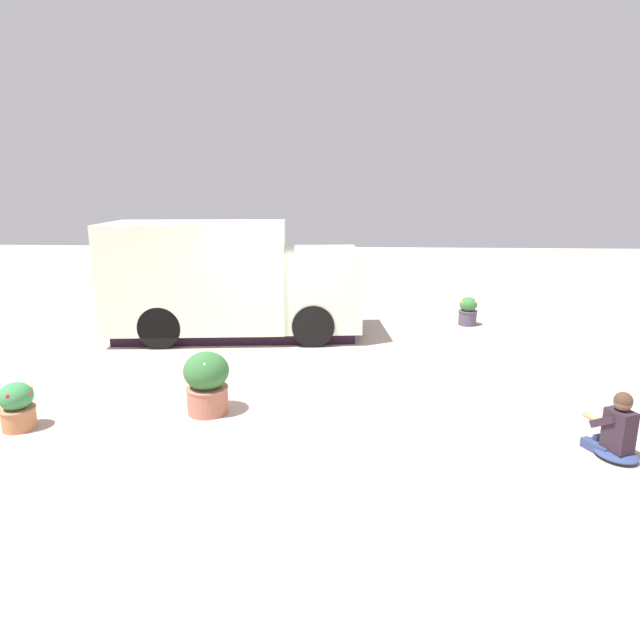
{
  "coord_description": "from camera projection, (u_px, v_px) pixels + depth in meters",
  "views": [
    {
      "loc": [
        1.37,
        -9.52,
        3.07
      ],
      "look_at": [
        0.86,
        -1.21,
        1.03
      ],
      "focal_mm": 29.98,
      "sensor_mm": 36.0,
      "label": 1
    }
  ],
  "objects": [
    {
      "name": "ground_plane",
      "position": [
        278.0,
        357.0,
        10.04
      ],
      "size": [
        40.0,
        40.0,
        0.0
      ],
      "primitive_type": "plane",
      "color": "#BEA999"
    },
    {
      "name": "person_customer",
      "position": [
        616.0,
        432.0,
        6.24
      ],
      "size": [
        0.61,
        0.81,
        0.82
      ],
      "color": "navy",
      "rests_on": "ground_plane"
    },
    {
      "name": "planter_flowering_near",
      "position": [
        207.0,
        382.0,
        7.45
      ],
      "size": [
        0.63,
        0.63,
        0.89
      ],
      "color": "#BB6F58",
      "rests_on": "ground_plane"
    },
    {
      "name": "planter_flowering_far",
      "position": [
        468.0,
        311.0,
        12.37
      ],
      "size": [
        0.44,
        0.44,
        0.66
      ],
      "color": "#50455C",
      "rests_on": "ground_plane"
    },
    {
      "name": "planter_flowering_side",
      "position": [
        17.0,
        406.0,
        6.97
      ],
      "size": [
        0.45,
        0.45,
        0.64
      ],
      "color": "#BF784F",
      "rests_on": "ground_plane"
    },
    {
      "name": "food_truck",
      "position": [
        229.0,
        283.0,
        11.3
      ],
      "size": [
        5.35,
        2.92,
        2.42
      ],
      "color": "white",
      "rests_on": "ground_plane"
    }
  ]
}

